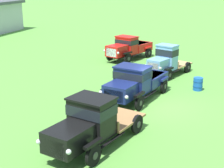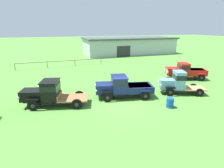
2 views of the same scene
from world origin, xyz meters
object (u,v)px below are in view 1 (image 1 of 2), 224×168
at_px(vintage_truck_far_side, 166,61).
at_px(vintage_truck_back_of_row, 129,47).
at_px(oil_drum_beside_row, 198,84).
at_px(vintage_truck_midrow_center, 135,82).
at_px(vintage_truck_second_in_line, 89,123).

height_order(vintage_truck_far_side, vintage_truck_back_of_row, vintage_truck_far_side).
height_order(vintage_truck_back_of_row, oil_drum_beside_row, vintage_truck_back_of_row).
bearing_deg(oil_drum_beside_row, vintage_truck_back_of_row, 42.70).
height_order(vintage_truck_midrow_center, oil_drum_beside_row, vintage_truck_midrow_center).
relative_size(vintage_truck_second_in_line, vintage_truck_midrow_center, 1.02).
bearing_deg(vintage_truck_back_of_row, vintage_truck_midrow_center, -162.58).
bearing_deg(oil_drum_beside_row, vintage_truck_midrow_center, 130.06).
xyz_separation_m(vintage_truck_midrow_center, vintage_truck_back_of_row, (9.96, 3.13, 0.00)).
relative_size(vintage_truck_second_in_line, vintage_truck_back_of_row, 1.11).
bearing_deg(vintage_truck_far_side, vintage_truck_midrow_center, 170.91).
height_order(vintage_truck_far_side, oil_drum_beside_row, vintage_truck_far_side).
distance_m(vintage_truck_far_side, vintage_truck_back_of_row, 6.02).
xyz_separation_m(vintage_truck_second_in_line, vintage_truck_back_of_row, (16.59, 2.84, -0.08)).
xyz_separation_m(vintage_truck_second_in_line, vintage_truck_midrow_center, (6.63, -0.28, -0.09)).
bearing_deg(oil_drum_beside_row, vintage_truck_far_side, 44.37).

